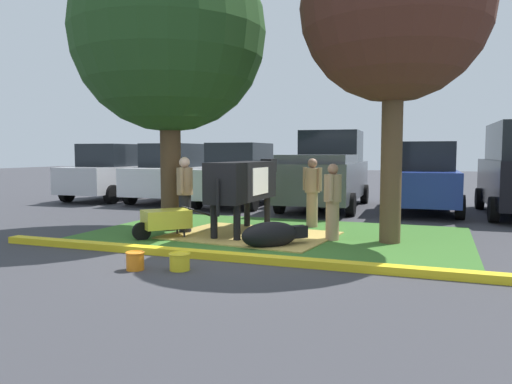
% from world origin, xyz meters
% --- Properties ---
extents(ground_plane, '(80.00, 80.00, 0.00)m').
position_xyz_m(ground_plane, '(0.00, 0.00, 0.00)').
color(ground_plane, '#38383D').
extents(grass_island, '(7.73, 4.77, 0.02)m').
position_xyz_m(grass_island, '(0.21, 1.96, 0.01)').
color(grass_island, '#386B28').
rests_on(grass_island, ground).
extents(curb_yellow, '(8.93, 0.24, 0.12)m').
position_xyz_m(curb_yellow, '(0.21, -0.57, 0.06)').
color(curb_yellow, yellow).
rests_on(curb_yellow, ground).
extents(hay_bedding, '(3.46, 2.76, 0.04)m').
position_xyz_m(hay_bedding, '(-0.17, 1.60, 0.03)').
color(hay_bedding, tan).
rests_on(hay_bedding, ground).
extents(shade_tree_left, '(4.20, 4.20, 6.37)m').
position_xyz_m(shade_tree_left, '(-2.14, 1.78, 4.25)').
color(shade_tree_left, '#4C3823').
rests_on(shade_tree_left, ground).
extents(shade_tree_right, '(3.49, 3.49, 6.14)m').
position_xyz_m(shade_tree_right, '(2.56, 1.85, 4.37)').
color(shade_tree_right, brown).
rests_on(shade_tree_right, ground).
extents(cow_holstein, '(0.73, 3.14, 1.57)m').
position_xyz_m(cow_holstein, '(-0.44, 1.91, 1.12)').
color(cow_holstein, black).
rests_on(cow_holstein, ground).
extents(calf_lying, '(1.15, 1.15, 0.48)m').
position_xyz_m(calf_lying, '(0.59, 0.64, 0.24)').
color(calf_lying, black).
rests_on(calf_lying, ground).
extents(person_handler, '(0.34, 0.52, 1.63)m').
position_xyz_m(person_handler, '(-1.62, 1.47, 0.88)').
color(person_handler, black).
rests_on(person_handler, ground).
extents(person_visitor_near, '(0.34, 0.53, 1.51)m').
position_xyz_m(person_visitor_near, '(1.49, 1.71, 0.81)').
color(person_visitor_near, '#9E7F5B').
rests_on(person_visitor_near, ground).
extents(person_visitor_far, '(0.49, 0.34, 1.59)m').
position_xyz_m(person_visitor_far, '(0.70, 3.24, 0.85)').
color(person_visitor_far, '#9E7F5B').
rests_on(person_visitor_far, ground).
extents(wheelbarrow, '(1.32, 1.38, 0.63)m').
position_xyz_m(wheelbarrow, '(-1.71, 0.79, 0.39)').
color(wheelbarrow, gold).
rests_on(wheelbarrow, ground).
extents(bucket_orange, '(0.28, 0.28, 0.27)m').
position_xyz_m(bucket_orange, '(-0.76, -1.65, 0.14)').
color(bucket_orange, orange).
rests_on(bucket_orange, ground).
extents(bucket_yellow, '(0.32, 0.32, 0.26)m').
position_xyz_m(bucket_yellow, '(-0.13, -1.44, 0.14)').
color(bucket_yellow, yellow).
rests_on(bucket_yellow, ground).
extents(sedan_red, '(2.15, 4.47, 2.02)m').
position_xyz_m(sedan_red, '(-7.80, 7.33, 0.98)').
color(sedan_red, '#B7B7BC').
rests_on(sedan_red, ground).
extents(hatchback_white, '(2.15, 4.47, 2.02)m').
position_xyz_m(hatchback_white, '(-5.27, 7.41, 0.98)').
color(hatchback_white, silver).
rests_on(hatchback_white, ground).
extents(sedan_silver, '(2.15, 4.47, 2.02)m').
position_xyz_m(sedan_silver, '(-2.66, 7.10, 0.98)').
color(sedan_silver, silver).
rests_on(sedan_silver, ground).
extents(pickup_truck_black, '(2.38, 5.47, 2.42)m').
position_xyz_m(pickup_truck_black, '(0.13, 7.38, 1.11)').
color(pickup_truck_black, '#4C5156').
rests_on(pickup_truck_black, ground).
extents(sedan_blue, '(2.15, 4.47, 2.02)m').
position_xyz_m(sedan_blue, '(2.99, 7.29, 0.98)').
color(sedan_blue, navy).
rests_on(sedan_blue, ground).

